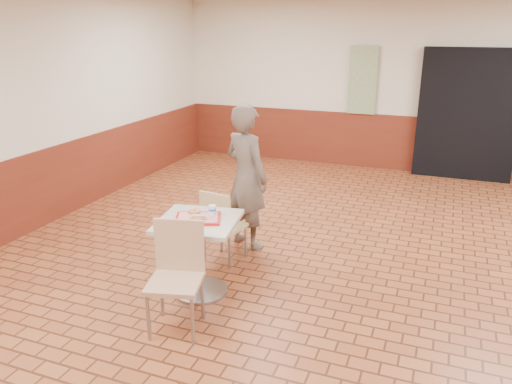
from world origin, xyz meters
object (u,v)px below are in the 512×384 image
(main_table, at_px, (199,244))
(serving_tray, at_px, (198,218))
(chair_main_front, at_px, (177,270))
(paper_cup, at_px, (212,210))
(ring_donut, at_px, (195,211))
(customer, at_px, (246,177))
(chair_main_back, at_px, (221,223))
(long_john_donut, at_px, (199,217))

(main_table, distance_m, serving_tray, 0.27)
(chair_main_front, distance_m, paper_cup, 0.75)
(chair_main_front, xyz_separation_m, ring_donut, (-0.16, 0.66, 0.29))
(customer, bearing_deg, paper_cup, 119.94)
(chair_main_back, xyz_separation_m, long_john_donut, (0.12, -0.75, 0.36))
(main_table, bearing_deg, chair_main_front, -82.03)
(long_john_donut, height_order, paper_cup, paper_cup)
(main_table, xyz_separation_m, chair_main_back, (-0.09, 0.69, -0.05))
(customer, height_order, paper_cup, customer)
(chair_main_front, xyz_separation_m, long_john_donut, (-0.04, 0.51, 0.29))
(chair_main_back, bearing_deg, ring_donut, 100.19)
(main_table, xyz_separation_m, paper_cup, (0.10, 0.11, 0.33))
(chair_main_back, bearing_deg, main_table, 106.63)
(long_john_donut, relative_size, paper_cup, 1.65)
(long_john_donut, bearing_deg, chair_main_back, 99.37)
(chair_main_front, bearing_deg, ring_donut, 89.02)
(main_table, bearing_deg, serving_tray, 172.87)
(customer, relative_size, serving_tray, 4.05)
(serving_tray, distance_m, paper_cup, 0.16)
(main_table, height_order, serving_tray, serving_tray)
(customer, distance_m, serving_tray, 1.24)
(customer, xyz_separation_m, ring_donut, (-0.07, -1.14, -0.03))
(serving_tray, bearing_deg, ring_donut, 130.56)
(main_table, xyz_separation_m, long_john_donut, (0.04, -0.05, 0.30))
(customer, bearing_deg, chair_main_back, 105.96)
(chair_main_front, height_order, customer, customer)
(customer, bearing_deg, chair_main_front, 117.29)
(customer, bearing_deg, main_table, 114.86)
(chair_main_front, height_order, ring_donut, chair_main_front)
(serving_tray, height_order, ring_donut, ring_donut)
(chair_main_front, bearing_deg, main_table, 83.42)
(serving_tray, bearing_deg, chair_main_front, -82.03)
(main_table, relative_size, ring_donut, 7.01)
(chair_main_front, distance_m, serving_tray, 0.63)
(main_table, distance_m, paper_cup, 0.36)
(chair_main_back, distance_m, long_john_donut, 0.83)
(chair_main_back, height_order, long_john_donut, long_john_donut)
(main_table, relative_size, serving_tray, 1.85)
(serving_tray, distance_m, ring_donut, 0.13)
(main_table, bearing_deg, paper_cup, 48.92)
(chair_main_front, distance_m, customer, 1.83)
(chair_main_back, height_order, paper_cup, paper_cup)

